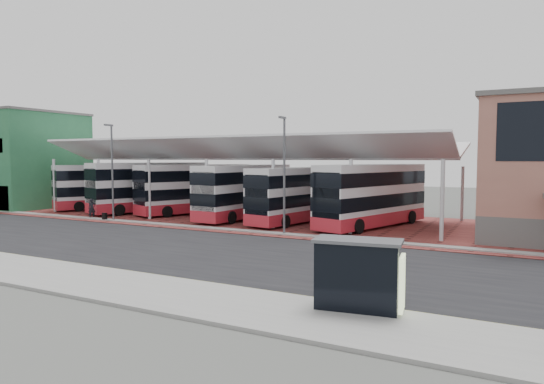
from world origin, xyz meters
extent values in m
plane|color=#474944|center=(0.00, 0.00, 0.00)|extent=(140.00, 140.00, 0.00)
cube|color=black|center=(0.00, -1.00, 0.01)|extent=(120.00, 14.00, 0.02)
cube|color=brown|center=(2.00, 13.00, 0.03)|extent=(72.00, 16.00, 0.06)
cube|color=gray|center=(0.00, -9.00, 0.07)|extent=(120.00, 4.00, 0.14)
cube|color=gray|center=(0.00, 6.20, 0.07)|extent=(120.00, 0.80, 0.14)
cube|color=yellow|center=(0.00, -7.00, 0.03)|extent=(120.00, 0.12, 0.01)
cube|color=yellow|center=(0.00, -6.70, 0.03)|extent=(120.00, 0.12, 0.01)
cylinder|color=silver|center=(-24.00, 8.50, 2.60)|extent=(0.26, 0.26, 5.20)
cylinder|color=silver|center=(-24.00, 19.50, 2.30)|extent=(0.26, 0.26, 4.60)
cylinder|color=silver|center=(-18.00, 8.50, 2.60)|extent=(0.26, 0.26, 5.20)
cylinder|color=silver|center=(-18.00, 19.50, 2.30)|extent=(0.26, 0.26, 4.60)
cylinder|color=silver|center=(-12.00, 8.50, 2.60)|extent=(0.26, 0.26, 5.20)
cylinder|color=silver|center=(-12.00, 19.50, 2.30)|extent=(0.26, 0.26, 4.60)
cylinder|color=silver|center=(-6.00, 8.50, 2.60)|extent=(0.26, 0.26, 5.20)
cylinder|color=silver|center=(-6.00, 19.50, 2.30)|extent=(0.26, 0.26, 4.60)
cylinder|color=silver|center=(0.00, 8.50, 2.60)|extent=(0.26, 0.26, 5.20)
cylinder|color=silver|center=(0.00, 19.50, 2.30)|extent=(0.26, 0.26, 4.60)
cylinder|color=silver|center=(6.00, 8.50, 2.60)|extent=(0.26, 0.26, 5.20)
cylinder|color=silver|center=(6.00, 19.50, 2.30)|extent=(0.26, 0.26, 4.60)
cylinder|color=silver|center=(12.00, 8.50, 2.60)|extent=(0.26, 0.26, 5.20)
cylinder|color=silver|center=(12.00, 19.50, 2.30)|extent=(0.26, 0.26, 4.60)
cube|color=silver|center=(-6.00, 10.70, 6.10)|extent=(37.00, 4.95, 1.95)
cube|color=silver|center=(-6.00, 16.30, 5.90)|extent=(37.00, 7.12, 1.43)
cube|color=#2F7547|center=(-30.00, 11.00, 5.00)|extent=(6.20, 10.00, 10.00)
cube|color=#585653|center=(-30.00, 11.00, 10.10)|extent=(6.40, 10.20, 0.25)
cylinder|color=#525358|center=(-14.00, 6.30, 4.00)|extent=(0.16, 0.16, 8.00)
cube|color=#525358|center=(-14.00, 6.00, 8.00)|extent=(0.15, 0.90, 0.15)
cylinder|color=#525358|center=(2.00, 6.30, 4.00)|extent=(0.16, 0.16, 8.00)
cube|color=#525358|center=(2.00, 6.00, 8.00)|extent=(0.15, 0.90, 0.15)
cube|color=silver|center=(-21.47, 13.32, 2.45)|extent=(7.28, 10.84, 4.28)
cube|color=#B3212D|center=(-21.47, 13.32, 0.71)|extent=(7.34, 10.89, 0.89)
cube|color=black|center=(-21.47, 13.32, 2.00)|extent=(7.34, 10.89, 0.94)
cube|color=black|center=(-21.47, 13.32, 3.59)|extent=(7.34, 10.89, 0.94)
cube|color=black|center=(-23.98, 8.52, 2.35)|extent=(2.03, 1.13, 3.58)
cylinder|color=black|center=(-24.19, 10.80, 0.56)|extent=(0.71, 1.01, 0.99)
cylinder|color=black|center=(-21.99, 9.64, 0.56)|extent=(0.71, 1.01, 0.99)
cylinder|color=black|center=(-20.94, 16.99, 0.56)|extent=(0.71, 1.01, 0.99)
cylinder|color=black|center=(-18.74, 15.84, 0.56)|extent=(0.71, 1.01, 0.99)
cube|color=silver|center=(-15.95, 12.88, 2.58)|extent=(6.42, 11.76, 4.52)
cube|color=#B3212D|center=(-15.95, 12.88, 0.74)|extent=(6.47, 11.82, 0.95)
cube|color=black|center=(-15.95, 12.88, 2.11)|extent=(6.47, 11.82, 1.00)
cube|color=black|center=(-15.95, 12.88, 3.79)|extent=(6.47, 11.82, 1.00)
cube|color=black|center=(-17.91, 7.49, 2.48)|extent=(2.26, 0.91, 3.78)
cylinder|color=black|center=(-18.45, 9.85, 0.59)|extent=(0.64, 1.09, 1.05)
cylinder|color=black|center=(-15.98, 8.95, 0.59)|extent=(0.64, 1.09, 1.05)
cylinder|color=black|center=(-15.92, 16.80, 0.59)|extent=(0.64, 1.09, 1.05)
cylinder|color=black|center=(-13.45, 15.90, 0.59)|extent=(0.64, 1.09, 1.05)
cube|color=silver|center=(-11.17, 13.78, 2.49)|extent=(6.52, 11.28, 4.36)
cube|color=#B3212D|center=(-11.17, 13.78, 0.72)|extent=(6.57, 11.34, 0.91)
cube|color=black|center=(-11.17, 13.78, 2.04)|extent=(6.57, 11.34, 0.96)
cube|color=black|center=(-11.17, 13.78, 3.66)|extent=(6.57, 11.34, 0.96)
cube|color=black|center=(-13.24, 8.66, 2.39)|extent=(2.15, 0.95, 3.65)
cylinder|color=black|center=(-13.68, 10.95, 0.57)|extent=(0.64, 1.05, 1.01)
cylinder|color=black|center=(-11.33, 10.00, 0.57)|extent=(0.64, 1.05, 1.01)
cylinder|color=black|center=(-11.01, 17.56, 0.57)|extent=(0.64, 1.05, 1.01)
cylinder|color=black|center=(-8.66, 16.62, 0.57)|extent=(0.64, 1.05, 1.01)
cube|color=silver|center=(-4.99, 12.73, 2.50)|extent=(3.46, 11.35, 4.37)
cube|color=#B3212D|center=(-4.99, 12.73, 0.72)|extent=(3.51, 11.39, 0.91)
cube|color=black|center=(-4.99, 12.73, 2.04)|extent=(3.51, 11.39, 0.96)
cube|color=black|center=(-4.99, 12.73, 3.67)|extent=(3.51, 11.39, 0.96)
cube|color=black|center=(-5.46, 7.22, 2.40)|extent=(2.29, 0.29, 3.66)
cylinder|color=black|center=(-6.56, 9.27, 0.57)|extent=(0.37, 1.04, 1.02)
cylinder|color=black|center=(-4.03, 9.06, 0.57)|extent=(0.37, 1.04, 1.02)
cylinder|color=black|center=(-5.96, 16.40, 0.57)|extent=(0.37, 1.04, 1.02)
cylinder|color=black|center=(-3.43, 16.19, 0.57)|extent=(0.37, 1.04, 1.02)
cube|color=silver|center=(0.24, 12.55, 2.41)|extent=(4.43, 11.03, 4.21)
cube|color=#B3212D|center=(0.24, 12.55, 0.70)|extent=(4.47, 11.07, 0.88)
cube|color=black|center=(0.24, 12.55, 1.97)|extent=(4.47, 11.07, 0.93)
cube|color=black|center=(0.24, 12.55, 3.53)|extent=(4.47, 11.07, 0.93)
cube|color=black|center=(-0.77, 7.32, 2.31)|extent=(2.18, 0.51, 3.52)
cylinder|color=black|center=(-1.61, 9.40, 0.55)|extent=(0.45, 1.01, 0.98)
cylinder|color=black|center=(0.79, 8.94, 0.55)|extent=(0.45, 1.01, 0.98)
cylinder|color=black|center=(-0.32, 16.16, 0.55)|extent=(0.45, 1.01, 0.98)
cylinder|color=black|center=(2.08, 15.70, 0.55)|extent=(0.45, 1.01, 0.98)
cube|color=silver|center=(6.32, 12.70, 2.56)|extent=(5.83, 11.71, 4.48)
cube|color=#B3212D|center=(6.32, 12.70, 0.74)|extent=(5.88, 11.76, 0.94)
cube|color=black|center=(6.32, 12.70, 2.09)|extent=(5.88, 11.76, 0.99)
cube|color=black|center=(6.32, 12.70, 3.76)|extent=(5.88, 11.76, 0.99)
cube|color=black|center=(4.67, 7.27, 2.45)|extent=(2.27, 0.78, 3.75)
cylinder|color=black|center=(4.01, 9.58, 0.58)|extent=(0.58, 1.08, 1.04)
cylinder|color=black|center=(6.50, 8.82, 0.58)|extent=(0.58, 1.08, 1.04)
cylinder|color=black|center=(6.14, 16.58, 0.58)|extent=(0.58, 1.08, 1.04)
cylinder|color=black|center=(8.63, 15.83, 0.58)|extent=(0.58, 1.08, 1.04)
imported|color=black|center=(-16.67, 6.45, 0.92)|extent=(0.64, 0.74, 1.72)
cube|color=black|center=(-14.69, 6.00, 0.38)|extent=(0.37, 0.26, 0.63)
cube|color=black|center=(11.69, -8.15, 1.29)|extent=(2.75, 0.49, 2.30)
cube|color=#525358|center=(11.61, -7.60, 2.48)|extent=(3.10, 1.78, 0.11)
cylinder|color=#525358|center=(10.26, -7.23, 1.29)|extent=(0.10, 0.10, 2.30)
cylinder|color=#525358|center=(12.81, -6.87, 1.29)|extent=(0.10, 0.10, 2.30)
cube|color=beige|center=(13.07, -7.39, 1.15)|extent=(0.28, 1.02, 1.84)
camera|label=1|loc=(16.56, -23.35, 5.28)|focal=32.00mm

